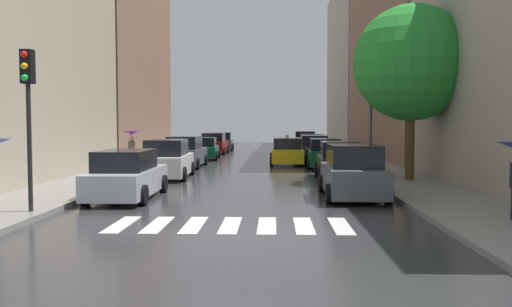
% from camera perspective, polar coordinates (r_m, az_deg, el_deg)
% --- Properties ---
extents(ground_plane, '(28.00, 72.00, 0.04)m').
position_cam_1_polar(ground_plane, '(35.52, 0.22, -0.83)').
color(ground_plane, '#303032').
extents(sidewalk_left, '(3.00, 72.00, 0.15)m').
position_cam_1_polar(sidewalk_left, '(36.30, -10.10, -0.65)').
color(sidewalk_left, gray).
rests_on(sidewalk_left, ground).
extents(sidewalk_right, '(3.00, 72.00, 0.15)m').
position_cam_1_polar(sidewalk_right, '(35.91, 10.64, -0.69)').
color(sidewalk_right, gray).
rests_on(sidewalk_right, ground).
extents(crosswalk_stripes, '(5.85, 2.20, 0.01)m').
position_cam_1_polar(crosswalk_stripes, '(13.17, -2.77, -7.69)').
color(crosswalk_stripes, silver).
rests_on(crosswalk_stripes, ground).
extents(building_left_mid, '(6.00, 15.80, 18.96)m').
position_cam_1_polar(building_left_mid, '(41.03, -15.60, 12.91)').
color(building_left_mid, '#8C6B56').
rests_on(building_left_mid, ground).
extents(building_right_mid, '(6.00, 21.38, 18.57)m').
position_cam_1_polar(building_right_mid, '(40.88, 16.38, 12.66)').
color(building_right_mid, '#8C6B56').
rests_on(building_right_mid, ground).
extents(building_right_far, '(6.00, 19.89, 17.82)m').
position_cam_1_polar(building_right_far, '(61.40, 11.39, 9.16)').
color(building_right_far, '#B2A38C').
rests_on(building_right_far, ground).
extents(parked_car_left_nearest, '(2.02, 4.72, 1.63)m').
position_cam_1_polar(parked_car_left_nearest, '(18.16, -13.67, -2.34)').
color(parked_car_left_nearest, '#B2B7BF').
rests_on(parked_car_left_nearest, ground).
extents(parked_car_left_second, '(2.21, 4.65, 1.78)m').
position_cam_1_polar(parked_car_left_second, '(24.60, -9.49, -0.71)').
color(parked_car_left_second, silver).
rests_on(parked_car_left_second, ground).
extents(parked_car_left_third, '(2.11, 4.77, 1.77)m').
position_cam_1_polar(parked_car_left_third, '(30.58, -7.59, 0.07)').
color(parked_car_left_third, '#474C51').
rests_on(parked_car_left_third, ground).
extents(parked_car_left_fourth, '(2.26, 4.26, 1.54)m').
position_cam_1_polar(parked_car_left_fourth, '(36.99, -5.65, 0.47)').
color(parked_car_left_fourth, '#0C4C2D').
rests_on(parked_car_left_fourth, ground).
extents(parked_car_left_fifth, '(2.19, 4.06, 1.74)m').
position_cam_1_polar(parked_car_left_fifth, '(43.62, -4.52, 1.00)').
color(parked_car_left_fifth, maroon).
rests_on(parked_car_left_fifth, ground).
extents(parked_car_left_sixth, '(2.21, 4.81, 1.68)m').
position_cam_1_polar(parked_car_left_sixth, '(49.58, -3.64, 1.25)').
color(parked_car_left_sixth, '#474C51').
rests_on(parked_car_left_sixth, ground).
extents(parked_car_right_nearest, '(2.06, 4.31, 1.80)m').
position_cam_1_polar(parked_car_right_nearest, '(18.08, 10.36, -2.11)').
color(parked_car_right_nearest, '#474C51').
rests_on(parked_car_right_nearest, ground).
extents(parked_car_right_second, '(2.08, 4.38, 1.70)m').
position_cam_1_polar(parked_car_right_second, '(23.98, 8.86, -0.89)').
color(parked_car_right_second, black).
rests_on(parked_car_right_second, ground).
extents(parked_car_right_third, '(2.14, 4.52, 1.65)m').
position_cam_1_polar(parked_car_right_third, '(30.40, 7.35, -0.05)').
color(parked_car_right_third, '#0C4C2D').
rests_on(parked_car_right_third, ground).
extents(parked_car_right_fourth, '(2.24, 4.54, 1.71)m').
position_cam_1_polar(parked_car_right_fourth, '(35.68, 6.24, 0.48)').
color(parked_car_right_fourth, '#474C51').
rests_on(parked_car_right_fourth, ground).
extents(parked_car_right_fifth, '(2.05, 4.61, 1.69)m').
position_cam_1_polar(parked_car_right_fifth, '(41.06, 5.97, 0.83)').
color(parked_car_right_fifth, maroon).
rests_on(parked_car_right_fifth, ground).
extents(parked_car_right_sixth, '(2.23, 4.81, 1.82)m').
position_cam_1_polar(parked_car_right_sixth, '(46.81, 5.26, 1.19)').
color(parked_car_right_sixth, black).
rests_on(parked_car_right_sixth, ground).
extents(taxi_midroad, '(2.08, 4.64, 1.81)m').
position_cam_1_polar(taxi_midroad, '(32.51, 3.33, 0.17)').
color(taxi_midroad, yellow).
rests_on(taxi_midroad, ground).
extents(pedestrian_by_kerb, '(0.96, 0.96, 1.99)m').
position_cam_1_polar(pedestrian_by_kerb, '(27.31, -13.22, 1.21)').
color(pedestrian_by_kerb, gray).
rests_on(pedestrian_by_kerb, sidewalk_left).
extents(street_tree_right, '(4.82, 4.82, 7.27)m').
position_cam_1_polar(street_tree_right, '(23.25, 16.33, 9.28)').
color(street_tree_right, '#513823').
rests_on(street_tree_right, sidewalk_right).
extents(traffic_light_left_corner, '(0.30, 0.42, 4.30)m').
position_cam_1_polar(traffic_light_left_corner, '(15.37, -23.29, 5.90)').
color(traffic_light_left_corner, black).
rests_on(traffic_light_left_corner, sidewalk_left).
extents(lamp_post_right, '(0.60, 0.28, 6.82)m').
position_cam_1_polar(lamp_post_right, '(25.33, 12.22, 6.76)').
color(lamp_post_right, '#595B60').
rests_on(lamp_post_right, sidewalk_right).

